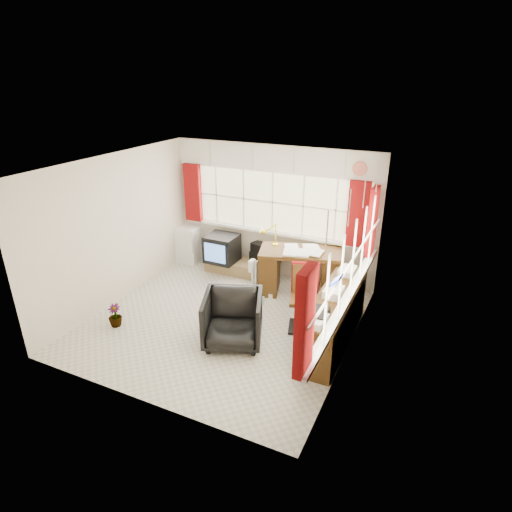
% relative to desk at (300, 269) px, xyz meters
% --- Properties ---
extents(ground, '(4.00, 4.00, 0.00)m').
position_rel_desk_xyz_m(ground, '(-0.77, -1.44, -0.45)').
color(ground, beige).
rests_on(ground, ground).
extents(room_walls, '(4.00, 4.00, 4.00)m').
position_rel_desk_xyz_m(room_walls, '(-0.77, -1.44, 1.05)').
color(room_walls, beige).
rests_on(room_walls, ground).
extents(window_back, '(3.70, 0.12, 3.60)m').
position_rel_desk_xyz_m(window_back, '(-0.77, 0.51, 0.49)').
color(window_back, beige).
rests_on(window_back, room_walls).
extents(window_right, '(0.12, 3.70, 3.60)m').
position_rel_desk_xyz_m(window_right, '(1.17, -1.44, 0.49)').
color(window_right, beige).
rests_on(window_right, room_walls).
extents(curtains, '(3.83, 3.83, 1.15)m').
position_rel_desk_xyz_m(curtains, '(0.15, -0.51, 1.00)').
color(curtains, maroon).
rests_on(curtains, room_walls).
extents(overhead_cabinets, '(3.98, 3.98, 0.48)m').
position_rel_desk_xyz_m(overhead_cabinets, '(0.21, -0.46, 1.80)').
color(overhead_cabinets, silver).
rests_on(overhead_cabinets, room_walls).
extents(desk, '(1.56, 1.07, 0.86)m').
position_rel_desk_xyz_m(desk, '(0.00, 0.00, 0.00)').
color(desk, '#513313').
rests_on(desk, ground).
extents(desk_lamp, '(0.17, 0.16, 0.41)m').
position_rel_desk_xyz_m(desk_lamp, '(-0.50, 0.06, 0.65)').
color(desk_lamp, '#FDF40A').
rests_on(desk_lamp, desk).
extents(task_chair, '(0.54, 0.56, 1.03)m').
position_rel_desk_xyz_m(task_chair, '(0.42, -0.99, 0.09)').
color(task_chair, black).
rests_on(task_chair, ground).
extents(office_chair, '(1.08, 1.10, 0.77)m').
position_rel_desk_xyz_m(office_chair, '(-0.35, -1.88, -0.07)').
color(office_chair, black).
rests_on(office_chair, ground).
extents(radiator, '(0.43, 0.18, 0.63)m').
position_rel_desk_xyz_m(radiator, '(-0.55, -0.36, -0.20)').
color(radiator, white).
rests_on(radiator, ground).
extents(credenza, '(0.50, 2.00, 0.85)m').
position_rel_desk_xyz_m(credenza, '(0.96, -1.24, -0.07)').
color(credenza, '#513313').
rests_on(credenza, ground).
extents(file_tray, '(0.28, 0.36, 0.12)m').
position_rel_desk_xyz_m(file_tray, '(0.89, -1.91, 0.35)').
color(file_tray, black).
rests_on(file_tray, credenza).
extents(tv_bench, '(1.40, 0.50, 0.25)m').
position_rel_desk_xyz_m(tv_bench, '(-1.32, 0.28, -0.33)').
color(tv_bench, '#94744A').
rests_on(tv_bench, ground).
extents(crt_tv, '(0.59, 0.56, 0.53)m').
position_rel_desk_xyz_m(crt_tv, '(-1.66, 0.14, 0.06)').
color(crt_tv, black).
rests_on(crt_tv, tv_bench).
extents(hifi_stack, '(0.61, 0.48, 0.38)m').
position_rel_desk_xyz_m(hifi_stack, '(-0.88, 0.46, -0.02)').
color(hifi_stack, black).
rests_on(hifi_stack, tv_bench).
extents(mini_fridge, '(0.47, 0.47, 0.75)m').
position_rel_desk_xyz_m(mini_fridge, '(-2.57, 0.36, -0.08)').
color(mini_fridge, white).
rests_on(mini_fridge, ground).
extents(spray_bottle_a, '(0.16, 0.16, 0.32)m').
position_rel_desk_xyz_m(spray_bottle_a, '(-0.93, -0.84, -0.29)').
color(spray_bottle_a, silver).
rests_on(spray_bottle_a, ground).
extents(spray_bottle_b, '(0.10, 0.10, 0.20)m').
position_rel_desk_xyz_m(spray_bottle_b, '(-0.45, -0.67, -0.36)').
color(spray_bottle_b, '#8ED4CA').
rests_on(spray_bottle_b, ground).
extents(flower_vase, '(0.23, 0.23, 0.37)m').
position_rel_desk_xyz_m(flower_vase, '(-2.23, -2.27, -0.27)').
color(flower_vase, black).
rests_on(flower_vase, ground).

